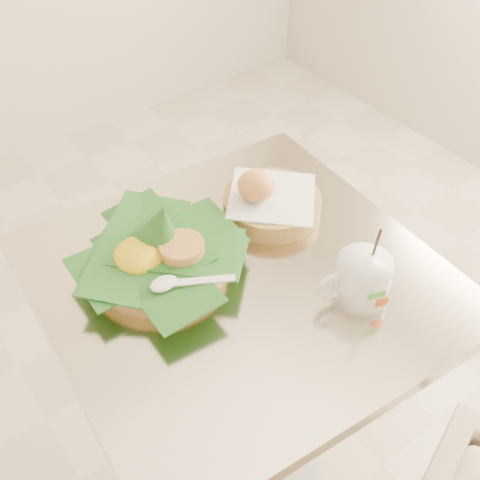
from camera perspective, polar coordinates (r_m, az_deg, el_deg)
cafe_table at (r=1.28m, az=0.01°, el=-10.18°), size 0.75×0.75×0.75m
rice_basket at (r=1.11m, az=-7.73°, el=-1.07°), size 0.31×0.31×0.16m
bread_basket at (r=1.23m, az=2.79°, el=3.74°), size 0.24×0.24×0.10m
coffee_mug at (r=1.07m, az=11.43°, el=-3.58°), size 0.13×0.10×0.17m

